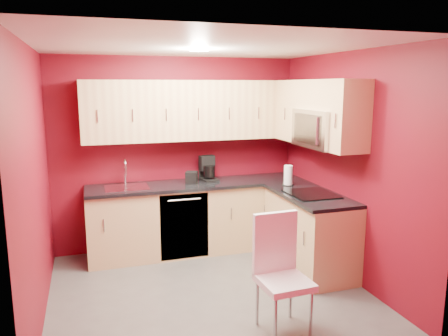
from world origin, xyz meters
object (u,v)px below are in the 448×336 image
napkin_holder (192,177)px  dining_chair (284,276)px  microwave (323,129)px  sink (126,185)px  coffee_maker (209,169)px  paper_towel (288,175)px

napkin_holder → dining_chair: 2.17m
microwave → napkin_holder: microwave is taller
dining_chair → microwave: bearing=46.3°
napkin_holder → sink: bearing=178.2°
coffee_maker → paper_towel: (0.87, -0.55, -0.04)m
sink → paper_towel: 2.00m
napkin_holder → paper_towel: 1.22m
sink → napkin_holder: sink is taller
dining_chair → coffee_maker: bearing=89.0°
paper_towel → coffee_maker: bearing=147.7°
coffee_maker → sink: bearing=173.8°
coffee_maker → paper_towel: coffee_maker is taller
microwave → sink: bearing=154.4°
napkin_holder → dining_chair: bearing=-81.5°
paper_towel → napkin_holder: bearing=157.3°
sink → coffee_maker: (1.06, 0.05, 0.13)m
microwave → paper_towel: (-0.16, 0.51, -0.63)m
dining_chair → napkin_holder: bearing=95.9°
sink → coffee_maker: size_ratio=1.61×
microwave → coffee_maker: (-1.03, 1.06, -0.59)m
microwave → napkin_holder: bearing=142.7°
coffee_maker → dining_chair: 2.24m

